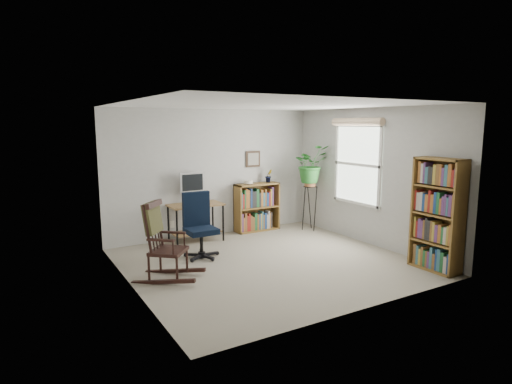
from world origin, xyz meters
TOP-DOWN VIEW (x-y plane):
  - floor at (0.00, 0.00)m, footprint 4.20×4.00m
  - ceiling at (0.00, 0.00)m, footprint 4.20×4.00m
  - wall_back at (0.00, 2.00)m, footprint 4.20×0.00m
  - wall_front at (0.00, -2.00)m, footprint 4.20×0.00m
  - wall_left at (-2.10, 0.00)m, footprint 0.00×4.00m
  - wall_right at (2.10, 0.00)m, footprint 0.00×4.00m
  - window at (2.06, 0.30)m, footprint 0.12×1.20m
  - desk at (-0.51, 1.70)m, footprint 0.96×0.53m
  - monitor at (-0.51, 1.84)m, footprint 0.46×0.16m
  - keyboard at (-0.51, 1.58)m, footprint 0.40×0.15m
  - office_chair at (-0.81, 0.74)m, footprint 0.60×0.60m
  - rocking_chair at (-1.58, 0.09)m, footprint 1.09×1.06m
  - low_bookshelf at (0.86, 1.82)m, footprint 0.91×0.30m
  - tall_bookshelf at (1.92, -1.52)m, footprint 0.31×0.72m
  - plant_stand at (1.80, 1.33)m, footprint 0.38×0.38m
  - spider_plant at (1.80, 1.33)m, footprint 1.69×1.88m
  - potted_plant_small at (1.14, 1.83)m, footprint 0.13×0.24m
  - framed_picture at (0.86, 1.97)m, footprint 0.32×0.04m

SIDE VIEW (x-z plane):
  - floor at x=0.00m, z-range 0.00..0.00m
  - desk at x=-0.51m, z-range 0.00..0.69m
  - low_bookshelf at x=0.86m, z-range 0.00..0.96m
  - plant_stand at x=1.80m, z-range 0.00..1.04m
  - office_chair at x=-0.81m, z-range 0.00..1.06m
  - rocking_chair at x=-1.58m, z-range 0.00..1.10m
  - keyboard at x=-0.51m, z-range 0.69..0.72m
  - tall_bookshelf at x=1.92m, z-range 0.00..1.65m
  - monitor at x=-0.51m, z-range 0.69..1.25m
  - potted_plant_small at x=1.14m, z-range 0.96..1.07m
  - wall_back at x=0.00m, z-range 0.00..2.40m
  - wall_front at x=0.00m, z-range 0.00..2.40m
  - wall_left at x=-2.10m, z-range 0.00..2.40m
  - wall_right at x=2.10m, z-range 0.00..2.40m
  - window at x=2.06m, z-range 0.65..2.15m
  - framed_picture at x=0.86m, z-range 1.27..1.59m
  - spider_plant at x=1.80m, z-range 0.96..2.43m
  - ceiling at x=0.00m, z-range 2.40..2.40m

